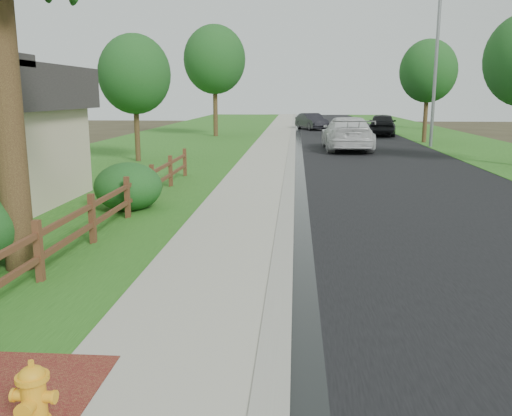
# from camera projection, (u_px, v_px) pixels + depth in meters

# --- Properties ---
(ground) EXTENTS (120.00, 120.00, 0.00)m
(ground) POSITION_uv_depth(u_px,v_px,m) (237.00, 377.00, 6.08)
(ground) COLOR #312C1B
(road) EXTENTS (8.00, 90.00, 0.02)m
(road) POSITION_uv_depth(u_px,v_px,m) (350.00, 137.00, 39.91)
(road) COLOR black
(road) RESTS_ON ground
(curb) EXTENTS (0.40, 90.00, 0.12)m
(curb) POSITION_uv_depth(u_px,v_px,m) (293.00, 136.00, 40.20)
(curb) COLOR gray
(curb) RESTS_ON ground
(wet_gutter) EXTENTS (0.50, 90.00, 0.00)m
(wet_gutter) POSITION_uv_depth(u_px,v_px,m) (298.00, 137.00, 40.18)
(wet_gutter) COLOR black
(wet_gutter) RESTS_ON road
(sidewalk) EXTENTS (2.20, 90.00, 0.10)m
(sidewalk) POSITION_uv_depth(u_px,v_px,m) (275.00, 136.00, 40.29)
(sidewalk) COLOR #A4A18F
(sidewalk) RESTS_ON ground
(grass_strip) EXTENTS (1.60, 90.00, 0.06)m
(grass_strip) POSITION_uv_depth(u_px,v_px,m) (250.00, 136.00, 40.43)
(grass_strip) COLOR #214E16
(grass_strip) RESTS_ON ground
(lawn_near) EXTENTS (9.00, 90.00, 0.04)m
(lawn_near) POSITION_uv_depth(u_px,v_px,m) (181.00, 136.00, 40.81)
(lawn_near) COLOR #214E16
(lawn_near) RESTS_ON ground
(verge_far) EXTENTS (6.00, 90.00, 0.04)m
(verge_far) POSITION_uv_depth(u_px,v_px,m) (445.00, 138.00, 39.41)
(verge_far) COLOR #214E16
(verge_far) RESTS_ON ground
(brick_patch) EXTENTS (1.60, 2.40, 0.11)m
(brick_patch) POSITION_uv_depth(u_px,v_px,m) (1.00, 416.00, 5.25)
(brick_patch) COLOR maroon
(brick_patch) RESTS_ON ground
(ranch_fence) EXTENTS (0.12, 16.92, 1.10)m
(ranch_fence) POSITION_uv_depth(u_px,v_px,m) (111.00, 205.00, 12.45)
(ranch_fence) COLOR #4F311A
(ranch_fence) RESTS_ON ground
(fire_hydrant) EXTENTS (0.45, 0.36, 0.70)m
(fire_hydrant) POSITION_uv_depth(u_px,v_px,m) (34.00, 400.00, 4.87)
(fire_hydrant) COLOR gold
(fire_hydrant) RESTS_ON sidewalk
(white_suv) EXTENTS (2.68, 6.45, 1.86)m
(white_suv) POSITION_uv_depth(u_px,v_px,m) (347.00, 133.00, 30.65)
(white_suv) COLOR silver
(white_suv) RESTS_ON road
(dark_car_mid) EXTENTS (2.80, 5.25, 1.70)m
(dark_car_mid) POSITION_uv_depth(u_px,v_px,m) (382.00, 124.00, 41.31)
(dark_car_mid) COLOR black
(dark_car_mid) RESTS_ON road
(dark_car_far) EXTENTS (3.02, 4.65, 1.45)m
(dark_car_far) POSITION_uv_depth(u_px,v_px,m) (312.00, 121.00, 48.43)
(dark_car_far) COLOR black
(dark_car_far) RESTS_ON road
(streetlight) EXTENTS (2.24, 0.42, 9.70)m
(streetlight) POSITION_uv_depth(u_px,v_px,m) (434.00, 53.00, 31.38)
(streetlight) COLOR gray
(streetlight) RESTS_ON ground
(shrub_c) EXTENTS (2.41, 2.41, 1.32)m
(shrub_c) POSITION_uv_depth(u_px,v_px,m) (128.00, 187.00, 14.68)
(shrub_c) COLOR #1A4A1A
(shrub_c) RESTS_ON ground
(tree_near_left) EXTENTS (3.29, 3.29, 5.83)m
(tree_near_left) POSITION_uv_depth(u_px,v_px,m) (135.00, 74.00, 24.67)
(tree_near_left) COLOR #362116
(tree_near_left) RESTS_ON ground
(tree_mid_left) EXTENTS (4.54, 4.54, 8.11)m
(tree_mid_left) POSITION_uv_depth(u_px,v_px,m) (215.00, 60.00, 39.62)
(tree_mid_left) COLOR #362116
(tree_mid_left) RESTS_ON ground
(tree_mid_right) EXTENTS (3.63, 3.63, 6.57)m
(tree_mid_right) POSITION_uv_depth(u_px,v_px,m) (428.00, 71.00, 34.56)
(tree_mid_right) COLOR #362116
(tree_mid_right) RESTS_ON ground
(tree_far_right) EXTENTS (3.36, 3.36, 6.19)m
(tree_far_right) POSITION_uv_depth(u_px,v_px,m) (428.00, 81.00, 48.44)
(tree_far_right) COLOR #362116
(tree_far_right) RESTS_ON ground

